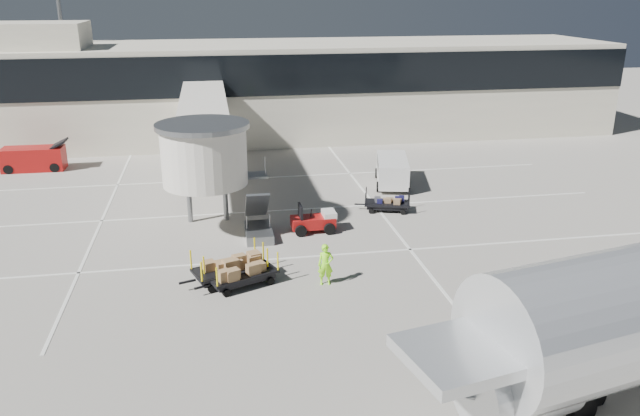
{
  "coord_description": "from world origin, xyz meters",
  "views": [
    {
      "loc": [
        -3.5,
        -25.77,
        12.41
      ],
      "look_at": [
        1.62,
        3.43,
        2.0
      ],
      "focal_mm": 35.0,
      "sensor_mm": 36.0,
      "label": 1
    }
  ],
  "objects_px": {
    "box_cart_far": "(244,273)",
    "minivan": "(392,169)",
    "belt_loader": "(34,159)",
    "suitcase_cart": "(387,204)",
    "box_cart_near": "(228,269)",
    "ground_worker": "(326,265)",
    "baggage_tug": "(314,221)"
  },
  "relations": [
    {
      "from": "belt_loader",
      "to": "minivan",
      "type": "bearing_deg",
      "value": -17.29
    },
    {
      "from": "box_cart_near",
      "to": "ground_worker",
      "type": "xyz_separation_m",
      "value": [
        4.27,
        -1.03,
        0.36
      ]
    },
    {
      "from": "box_cart_near",
      "to": "minivan",
      "type": "bearing_deg",
      "value": 29.88
    },
    {
      "from": "box_cart_near",
      "to": "box_cart_far",
      "type": "height_order",
      "value": "box_cart_near"
    },
    {
      "from": "ground_worker",
      "to": "box_cart_near",
      "type": "bearing_deg",
      "value": 171.32
    },
    {
      "from": "minivan",
      "to": "box_cart_far",
      "type": "bearing_deg",
      "value": -115.18
    },
    {
      "from": "box_cart_near",
      "to": "ground_worker",
      "type": "bearing_deg",
      "value": -32.52
    },
    {
      "from": "box_cart_far",
      "to": "belt_loader",
      "type": "xyz_separation_m",
      "value": [
        -13.87,
        21.39,
        0.26
      ]
    },
    {
      "from": "suitcase_cart",
      "to": "minivan",
      "type": "bearing_deg",
      "value": 86.45
    },
    {
      "from": "box_cart_far",
      "to": "minivan",
      "type": "bearing_deg",
      "value": 28.63
    },
    {
      "from": "suitcase_cart",
      "to": "minivan",
      "type": "height_order",
      "value": "minivan"
    },
    {
      "from": "minivan",
      "to": "belt_loader",
      "type": "xyz_separation_m",
      "value": [
        -24.56,
        7.86,
        -0.25
      ]
    },
    {
      "from": "box_cart_near",
      "to": "belt_loader",
      "type": "height_order",
      "value": "belt_loader"
    },
    {
      "from": "baggage_tug",
      "to": "box_cart_near",
      "type": "xyz_separation_m",
      "value": [
        -4.84,
        -5.43,
        0.02
      ]
    },
    {
      "from": "ground_worker",
      "to": "suitcase_cart",
      "type": "bearing_deg",
      "value": 64.01
    },
    {
      "from": "box_cart_far",
      "to": "minivan",
      "type": "distance_m",
      "value": 17.25
    },
    {
      "from": "box_cart_far",
      "to": "minivan",
      "type": "relative_size",
      "value": 0.74
    },
    {
      "from": "box_cart_near",
      "to": "minivan",
      "type": "relative_size",
      "value": 0.79
    },
    {
      "from": "suitcase_cart",
      "to": "box_cart_near",
      "type": "height_order",
      "value": "box_cart_near"
    },
    {
      "from": "box_cart_far",
      "to": "suitcase_cart",
      "type": "bearing_deg",
      "value": 20.21
    },
    {
      "from": "baggage_tug",
      "to": "box_cart_near",
      "type": "bearing_deg",
      "value": -133.23
    },
    {
      "from": "box_cart_near",
      "to": "ground_worker",
      "type": "relative_size",
      "value": 2.11
    },
    {
      "from": "baggage_tug",
      "to": "minivan",
      "type": "xyz_separation_m",
      "value": [
        6.57,
        7.65,
        0.52
      ]
    },
    {
      "from": "box_cart_far",
      "to": "ground_worker",
      "type": "xyz_separation_m",
      "value": [
        3.56,
        -0.58,
        0.37
      ]
    },
    {
      "from": "box_cart_far",
      "to": "ground_worker",
      "type": "bearing_deg",
      "value": -32.29
    },
    {
      "from": "box_cart_far",
      "to": "belt_loader",
      "type": "bearing_deg",
      "value": 99.93
    },
    {
      "from": "ground_worker",
      "to": "box_cart_far",
      "type": "bearing_deg",
      "value": 175.56
    },
    {
      "from": "box_cart_near",
      "to": "belt_loader",
      "type": "relative_size",
      "value": 0.88
    },
    {
      "from": "box_cart_far",
      "to": "ground_worker",
      "type": "distance_m",
      "value": 3.63
    },
    {
      "from": "minivan",
      "to": "belt_loader",
      "type": "height_order",
      "value": "belt_loader"
    },
    {
      "from": "box_cart_far",
      "to": "belt_loader",
      "type": "distance_m",
      "value": 25.49
    },
    {
      "from": "belt_loader",
      "to": "baggage_tug",
      "type": "bearing_deg",
      "value": -40.3
    }
  ]
}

